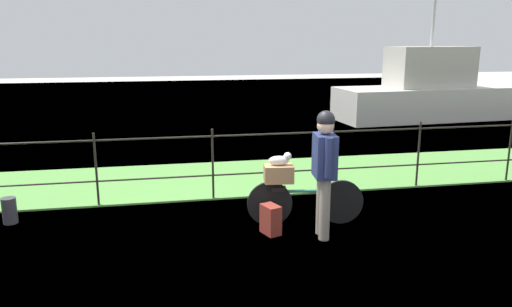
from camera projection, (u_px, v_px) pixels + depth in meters
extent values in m
plane|color=#B2ADA3|center=(229.00, 246.00, 6.16)|extent=(60.00, 60.00, 0.00)
cube|color=#569342|center=(207.00, 179.00, 9.06)|extent=(27.00, 2.40, 0.03)
plane|color=#426684|center=(185.00, 115.00, 16.81)|extent=(30.00, 30.00, 0.00)
cylinder|color=#28231E|center=(96.00, 170.00, 7.48)|extent=(0.04, 0.04, 1.17)
cylinder|color=#28231E|center=(213.00, 165.00, 7.82)|extent=(0.04, 0.04, 1.17)
cylinder|color=#28231E|center=(320.00, 160.00, 8.15)|extent=(0.04, 0.04, 1.17)
cylinder|color=#28231E|center=(418.00, 155.00, 8.49)|extent=(0.04, 0.04, 1.17)
cylinder|color=#28231E|center=(509.00, 151.00, 8.82)|extent=(0.04, 0.04, 1.17)
cylinder|color=#28231E|center=(213.00, 175.00, 7.86)|extent=(18.00, 0.03, 0.03)
cylinder|color=#28231E|center=(212.00, 136.00, 7.71)|extent=(18.00, 0.03, 0.03)
cylinder|color=black|center=(341.00, 202.00, 6.85)|extent=(0.63, 0.12, 0.63)
cylinder|color=black|center=(270.00, 204.00, 6.78)|extent=(0.63, 0.12, 0.63)
cylinder|color=#337F70|center=(306.00, 191.00, 6.78)|extent=(0.79, 0.14, 0.04)
cube|color=black|center=(278.00, 189.00, 6.74)|extent=(0.21, 0.11, 0.06)
cube|color=slate|center=(279.00, 182.00, 6.72)|extent=(0.38, 0.20, 0.02)
cube|color=#A87F51|center=(279.00, 173.00, 6.69)|extent=(0.43, 0.32, 0.24)
ellipsoid|color=silver|center=(279.00, 161.00, 6.65)|extent=(0.29, 0.17, 0.13)
sphere|color=silver|center=(288.00, 156.00, 6.64)|extent=(0.11, 0.11, 0.11)
cylinder|color=gray|center=(321.00, 204.00, 6.47)|extent=(0.14, 0.14, 0.82)
cylinder|color=gray|center=(325.00, 210.00, 6.27)|extent=(0.14, 0.14, 0.82)
cube|color=navy|center=(325.00, 156.00, 6.21)|extent=(0.31, 0.43, 0.56)
cylinder|color=navy|center=(321.00, 150.00, 6.42)|extent=(0.10, 0.10, 0.50)
cylinder|color=navy|center=(329.00, 158.00, 5.99)|extent=(0.10, 0.10, 0.50)
sphere|color=tan|center=(326.00, 126.00, 6.12)|extent=(0.22, 0.22, 0.22)
sphere|color=black|center=(326.00, 120.00, 6.10)|extent=(0.23, 0.23, 0.23)
cube|color=maroon|center=(271.00, 219.00, 6.51)|extent=(0.27, 0.33, 0.40)
cylinder|color=#38383D|center=(10.00, 211.00, 6.88)|extent=(0.20, 0.20, 0.37)
cube|color=silver|center=(427.00, 103.00, 15.95)|extent=(6.12, 2.35, 1.05)
cube|color=#B7B2A8|center=(430.00, 67.00, 15.68)|extent=(2.73, 1.53, 1.29)
cylinder|color=#B2B2B2|center=(433.00, 21.00, 15.35)|extent=(0.10, 0.10, 1.60)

